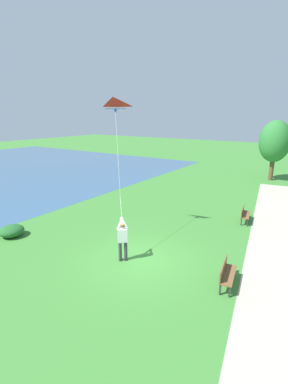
# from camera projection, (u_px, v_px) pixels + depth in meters

# --- Properties ---
(ground_plane) EXTENTS (120.00, 120.00, 0.00)m
(ground_plane) POSITION_uv_depth(u_px,v_px,m) (139.00, 260.00, 12.10)
(ground_plane) COLOR #3D7F33
(walkway_path) EXTENTS (7.68, 31.95, 0.02)m
(walkway_path) POSITION_uv_depth(u_px,v_px,m) (275.00, 275.00, 10.93)
(walkway_path) COLOR #B7AD99
(walkway_path) RESTS_ON ground
(person_kite_flyer) EXTENTS (0.59, 0.60, 1.83)m
(person_kite_flyer) POSITION_uv_depth(u_px,v_px,m) (123.00, 238.00, 11.81)
(person_kite_flyer) COLOR #232328
(person_kite_flyer) RESTS_ON ground
(flying_kite) EXTENTS (2.47, 2.19, 5.10)m
(flying_kite) POSITION_uv_depth(u_px,v_px,m) (113.00, 106.00, 13.15)
(flying_kite) COLOR red
(park_bench_near_walkway) EXTENTS (0.68, 1.55, 0.88)m
(park_bench_near_walkway) POSITION_uv_depth(u_px,v_px,m) (226.00, 273.00, 10.15)
(park_bench_near_walkway) COLOR brown
(park_bench_near_walkway) RESTS_ON ground
(park_bench_far_walkway) EXTENTS (0.68, 1.55, 0.88)m
(park_bench_far_walkway) POSITION_uv_depth(u_px,v_px,m) (245.00, 213.00, 16.29)
(park_bench_far_walkway) COLOR brown
(park_bench_far_walkway) RESTS_ON ground
(tree_treeline_left) EXTENTS (2.85, 2.90, 5.70)m
(tree_treeline_left) POSITION_uv_depth(u_px,v_px,m) (275.00, 142.00, 26.05)
(tree_treeline_left) COLOR brown
(tree_treeline_left) RESTS_ON ground
(lakeside_shrub) EXTENTS (1.21, 1.27, 0.59)m
(lakeside_shrub) POSITION_uv_depth(u_px,v_px,m) (12.00, 231.00, 14.38)
(lakeside_shrub) COLOR #236028
(lakeside_shrub) RESTS_ON ground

